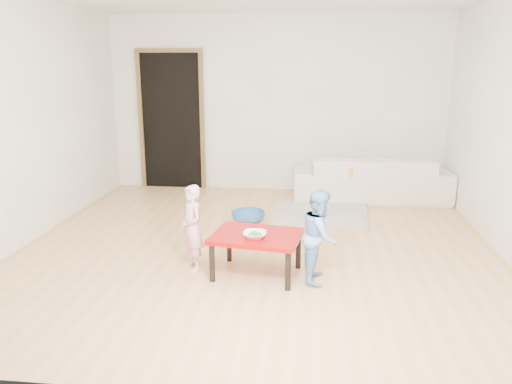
% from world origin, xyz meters
% --- Properties ---
extents(floor, '(5.00, 5.00, 0.01)m').
position_xyz_m(floor, '(0.00, 0.00, 0.00)').
color(floor, tan).
rests_on(floor, ground).
extents(back_wall, '(5.00, 0.02, 2.60)m').
position_xyz_m(back_wall, '(0.00, 2.50, 1.30)').
color(back_wall, beige).
rests_on(back_wall, floor).
extents(left_wall, '(0.02, 5.00, 2.60)m').
position_xyz_m(left_wall, '(-2.50, 0.00, 1.30)').
color(left_wall, beige).
rests_on(left_wall, floor).
extents(doorway, '(1.02, 0.08, 2.11)m').
position_xyz_m(doorway, '(-1.60, 2.48, 1.02)').
color(doorway, brown).
rests_on(doorway, back_wall).
extents(sofa, '(2.20, 0.94, 0.63)m').
position_xyz_m(sofa, '(1.39, 2.05, 0.32)').
color(sofa, beige).
rests_on(sofa, floor).
extents(cushion, '(0.47, 0.42, 0.12)m').
position_xyz_m(cushion, '(0.90, 1.82, 0.47)').
color(cushion, '#F7A21B').
rests_on(cushion, sofa).
extents(red_table, '(0.87, 0.71, 0.40)m').
position_xyz_m(red_table, '(0.07, -0.74, 0.20)').
color(red_table, '#8E0807').
rests_on(red_table, floor).
extents(bowl, '(0.21, 0.21, 0.05)m').
position_xyz_m(bowl, '(0.06, -0.83, 0.42)').
color(bowl, white).
rests_on(bowl, red_table).
extents(broccoli, '(0.12, 0.12, 0.06)m').
position_xyz_m(broccoli, '(0.06, -0.83, 0.42)').
color(broccoli, '#2D5919').
rests_on(broccoli, red_table).
extents(child_pink, '(0.34, 0.36, 0.82)m').
position_xyz_m(child_pink, '(-0.55, -0.68, 0.41)').
color(child_pink, pink).
rests_on(child_pink, floor).
extents(child_blue, '(0.35, 0.44, 0.84)m').
position_xyz_m(child_blue, '(0.64, -0.79, 0.42)').
color(child_blue, '#5D8FD9').
rests_on(child_blue, floor).
extents(basin, '(0.42, 0.42, 0.13)m').
position_xyz_m(basin, '(-0.21, 0.81, 0.07)').
color(basin, '#285998').
rests_on(basin, floor).
extents(blanket, '(1.22, 1.04, 0.06)m').
position_xyz_m(blanket, '(0.69, 1.16, 0.03)').
color(blanket, '#B8AFA2').
rests_on(blanket, floor).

